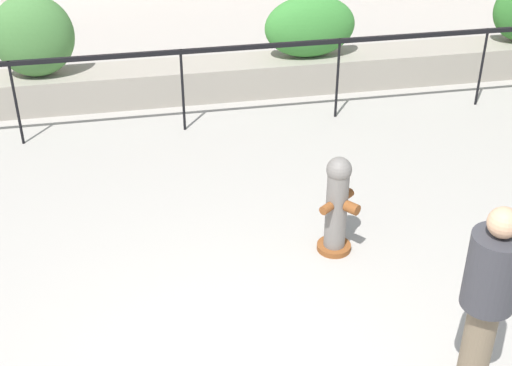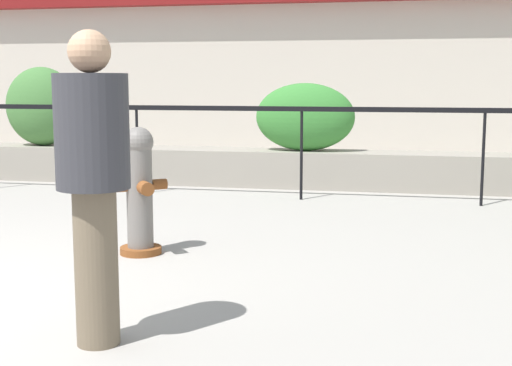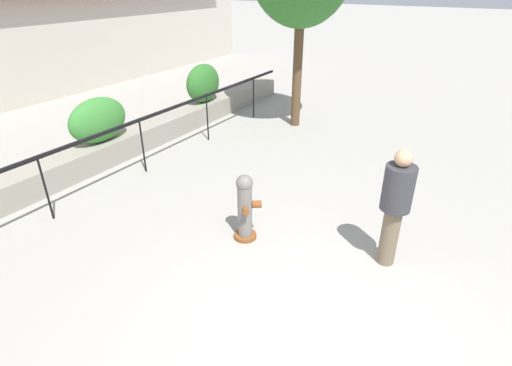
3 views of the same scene
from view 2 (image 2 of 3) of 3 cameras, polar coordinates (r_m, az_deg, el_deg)
name	(u,v)px [view 2 (image 2 of 3)]	position (r m, az deg, el deg)	size (l,w,h in m)	color
planter_wall_low	(166,165)	(10.40, -7.21, 1.43)	(18.00, 0.70, 0.50)	gray
fence_railing_segment	(137,116)	(9.31, -9.54, 5.34)	(15.00, 0.05, 1.15)	black
hedge_bush_1	(42,106)	(11.13, -16.75, 5.89)	(1.12, 0.70, 1.17)	#427538
hedge_bush_2	(305,117)	(9.86, 3.94, 5.28)	(1.37, 0.61, 0.93)	#387F33
fire_hydrant	(140,190)	(6.07, -9.30, -0.53)	(0.49, 0.49, 1.08)	brown
pedestrian	(93,169)	(3.96, -12.90, 1.11)	(0.57, 0.57, 1.73)	brown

